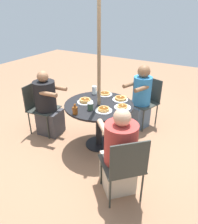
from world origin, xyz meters
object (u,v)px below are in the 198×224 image
diner_east (140,99)px  drinking_glass_a (94,90)px  pancake_plate_b (122,107)px  pancake_plate_c (105,94)px  pancake_plate_e (120,99)px  pancake_plate_d (104,110)px  patio_table (99,112)px  patio_chair_north (124,165)px  diner_north (119,155)px  diner_south (48,106)px  patio_chair_south (39,105)px  syrup_bottle (75,110)px  coffee_cup (90,106)px  patio_chair_east (146,99)px  pancake_plate_a (85,101)px

diner_east → drinking_glass_a: (0.62, 0.61, 0.27)m
pancake_plate_b → pancake_plate_c: 0.57m
pancake_plate_c → pancake_plate_e: size_ratio=1.00×
pancake_plate_d → pancake_plate_e: bearing=-94.5°
drinking_glass_a → patio_table: bearing=131.2°
patio_chair_north → drinking_glass_a: size_ratio=6.49×
patio_table → diner_north: size_ratio=0.94×
diner_south → pancake_plate_b: diner_south is taller
pancake_plate_e → drinking_glass_a: size_ratio=1.80×
patio_table → diner_north: diner_north is taller
diner_north → pancake_plate_c: bearing=81.9°
pancake_plate_d → patio_chair_south: bearing=-1.4°
syrup_bottle → drinking_glass_a: bearing=-78.3°
patio_chair_north → patio_chair_south: bearing=116.0°
patio_chair_south → coffee_cup: 1.19m
coffee_cup → diner_south: bearing=-6.7°
pancake_plate_b → drinking_glass_a: (0.65, -0.26, 0.05)m
patio_chair_east → diner_north: bearing=119.4°
patio_table → patio_chair_south: size_ratio=1.19×
pancake_plate_d → pancake_plate_b: bearing=-128.6°
patio_chair_east → syrup_bottle: syrup_bottle is taller
patio_chair_north → drinking_glass_a: patio_chair_north is taller
diner_north → pancake_plate_a: bearing=100.3°
drinking_glass_a → pancake_plate_c: bearing=-162.3°
pancake_plate_e → drinking_glass_a: 0.50m
patio_table → pancake_plate_d: pancake_plate_d is taller
patio_chair_east → pancake_plate_b: 1.07m
pancake_plate_a → diner_north: bearing=145.1°
pancake_plate_a → pancake_plate_c: (-0.11, -0.44, -0.01)m
patio_table → syrup_bottle: 0.51m
patio_chair_east → pancake_plate_d: bearing=100.3°
patio_table → patio_chair_south: 1.17m
patio_table → syrup_bottle: bearing=75.4°
patio_chair_east → pancake_plate_c: size_ratio=3.60×
diner_south → diner_north: bearing=64.0°
patio_table → diner_south: size_ratio=0.93×
diner_north → drinking_glass_a: size_ratio=8.28×
diner_east → pancake_plate_a: (0.55, 1.00, 0.22)m
diner_east → coffee_cup: (0.35, 1.17, 0.25)m
patio_chair_east → pancake_plate_c: 0.92m
pancake_plate_a → pancake_plate_e: bearing=-139.7°
diner_north → diner_south: diner_south is taller
diner_north → pancake_plate_e: size_ratio=4.59×
diner_east → diner_south: (1.32, 1.05, -0.03)m
diner_south → pancake_plate_d: size_ratio=4.64×
patio_chair_south → coffee_cup: bearing=78.4°
patio_table → diner_south: bearing=6.9°
patio_chair_east → drinking_glass_a: size_ratio=6.49×
diner_east → pancake_plate_c: (0.44, 0.56, 0.21)m
patio_chair_east → pancake_plate_e: size_ratio=3.60×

